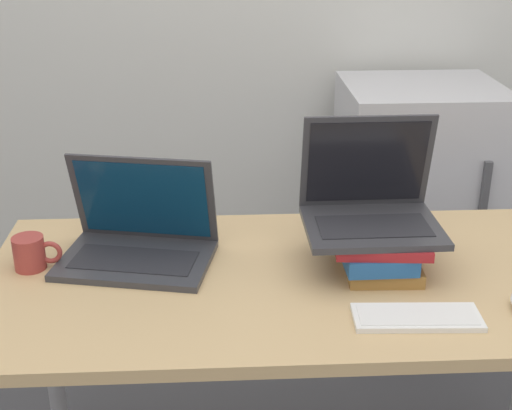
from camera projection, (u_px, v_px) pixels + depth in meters
desk at (311, 306)px, 1.70m from camera, size 1.53×0.70×0.77m
laptop_left at (138, 239)px, 1.73m from camera, size 0.40×0.31×0.25m
book_stack at (377, 248)px, 1.68m from camera, size 0.23×0.26×0.09m
laptop_on_books at (370, 205)px, 1.68m from camera, size 0.32×0.25×0.26m
wireless_keyboard at (417, 317)px, 1.48m from camera, size 0.27×0.11×0.01m
mug at (31, 253)px, 1.68m from camera, size 0.11×0.07×0.08m
mini_fridge at (412, 214)px, 2.67m from camera, size 0.55×0.50×0.99m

